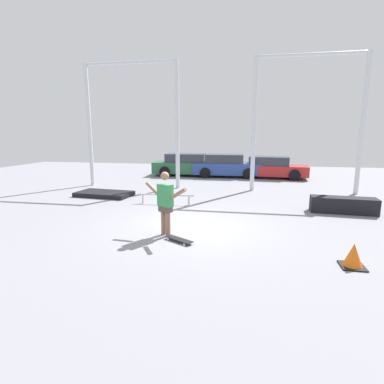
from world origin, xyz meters
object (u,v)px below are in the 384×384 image
parked_car_green (188,165)px  traffic_cone (353,256)px  manual_pad (104,194)px  grind_rail (165,196)px  skateboarder (165,201)px  parked_car_blue (227,166)px  parked_car_red (271,168)px  skateboard (179,239)px  grind_box (343,205)px

parked_car_green → traffic_cone: (5.98, -12.85, -0.45)m
manual_pad → grind_rail: bearing=-18.0°
skateboarder → parked_car_green: size_ratio=0.38×
parked_car_blue → parked_car_red: parked_car_blue is taller
manual_pad → parked_car_green: parked_car_green is taller
skateboard → grind_rail: grind_rail is taller
skateboard → parked_car_red: 12.31m
skateboard → grind_rail: size_ratio=0.36×
skateboard → grind_rail: 4.21m
traffic_cone → grind_box: bearing=76.4°
grind_box → parked_car_blue: (-4.57, 8.21, 0.41)m
parked_car_green → grind_rail: bearing=-86.8°
skateboarder → parked_car_blue: 11.60m
skateboard → traffic_cone: bearing=19.5°
parked_car_blue → parked_car_red: bearing=-2.6°
skateboarder → manual_pad: size_ratio=0.72×
grind_rail → parked_car_green: 8.17m
skateboarder → grind_box: skateboarder is taller
skateboard → manual_pad: manual_pad is taller
manual_pad → grind_rail: size_ratio=1.07×
skateboarder → parked_car_red: size_ratio=0.39×
skateboarder → grind_rail: 3.71m
skateboarder → traffic_cone: (4.27, -1.19, -0.71)m
skateboard → skateboarder: bearing=168.0°
skateboarder → traffic_cone: skateboarder is taller
parked_car_green → parked_car_blue: (2.51, -0.09, -0.00)m
parked_car_green → grind_box: bearing=-51.4°
grind_box → traffic_cone: bearing=-103.6°
manual_pad → parked_car_red: 10.28m
parked_car_blue → parked_car_green: bearing=177.1°
grind_box → parked_car_blue: size_ratio=0.50×
grind_rail → grind_box: bearing=-1.5°
parked_car_blue → traffic_cone: (3.47, -12.76, -0.44)m
parked_car_red → grind_rail: bearing=-114.5°
traffic_cone → manual_pad: bearing=145.5°
grind_box → parked_car_blue: parked_car_blue is taller
skateboard → parked_car_blue: 12.01m
grind_box → manual_pad: 9.48m
grind_rail → skateboard: bearing=-70.0°
parked_car_green → traffic_cone: parked_car_green is taller
parked_car_blue → traffic_cone: size_ratio=8.44×
grind_rail → parked_car_blue: bearing=77.5°
skateboard → grind_box: grind_box is taller
manual_pad → parked_car_blue: (4.84, 7.05, 0.59)m
skateboarder → manual_pad: (-4.03, 4.52, -0.86)m
manual_pad → traffic_cone: (8.31, -5.71, 0.15)m
manual_pad → traffic_cone: traffic_cone is taller
skateboarder → parked_car_red: skateboarder is taller
manual_pad → parked_car_green: size_ratio=0.52×
skateboarder → parked_car_red: 12.01m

